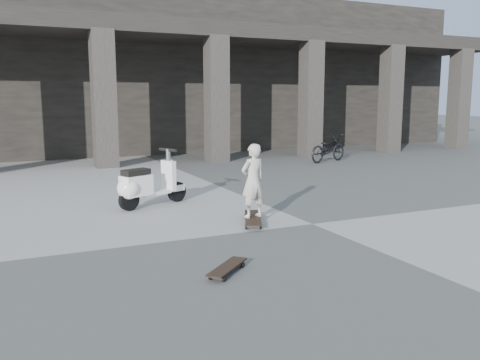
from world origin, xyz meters
name	(u,v)px	position (x,y,z in m)	size (l,w,h in m)	color
ground	(312,224)	(0.00, 0.00, 0.00)	(90.00, 90.00, 0.00)	#4B4B48
colonnade	(125,73)	(0.00, 13.77, 3.03)	(28.00, 8.82, 6.00)	black
longboard	(253,218)	(-0.87, 0.45, 0.09)	(0.68, 1.09, 0.11)	black
skateboard_spare	(227,268)	(-2.20, -1.59, 0.07)	(0.69, 0.65, 0.09)	black
child	(253,181)	(-0.87, 0.45, 0.71)	(0.44, 0.29, 1.21)	beige
scooter	(142,186)	(-2.22, 2.38, 0.43)	(1.46, 0.81, 1.08)	black
bicycle	(328,148)	(4.95, 6.78, 0.44)	(0.58, 1.68, 0.88)	black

